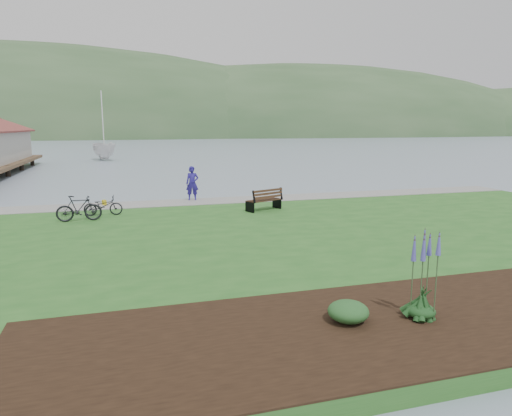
% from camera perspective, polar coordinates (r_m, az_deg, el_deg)
% --- Properties ---
extents(ground, '(600.00, 600.00, 0.00)m').
position_cam_1_polar(ground, '(19.42, 3.70, -3.26)').
color(ground, gray).
rests_on(ground, ground).
extents(lawn, '(34.00, 20.00, 0.40)m').
position_cam_1_polar(lawn, '(17.56, 5.94, -4.07)').
color(lawn, '#265B20').
rests_on(lawn, ground).
extents(shoreline_path, '(34.00, 2.20, 0.03)m').
position_cam_1_polar(shoreline_path, '(25.80, -1.51, 1.07)').
color(shoreline_path, gray).
rests_on(shoreline_path, lawn).
extents(far_hillside, '(580.00, 80.00, 38.00)m').
position_cam_1_polar(far_hillside, '(189.65, -8.35, 8.77)').
color(far_hillside, '#32532E').
rests_on(far_hillside, ground).
extents(park_bench, '(1.95, 1.38, 1.12)m').
position_cam_1_polar(park_bench, '(22.43, 1.16, 1.09)').
color(park_bench, '#311D13').
rests_on(park_bench, lawn).
extents(person, '(0.92, 0.72, 2.25)m').
position_cam_1_polar(person, '(25.66, -7.98, 3.43)').
color(person, navy).
rests_on(person, lawn).
extents(bicycle_a, '(0.74, 1.79, 0.91)m').
position_cam_1_polar(bicycle_a, '(22.38, -18.57, 0.27)').
color(bicycle_a, black).
rests_on(bicycle_a, lawn).
extents(bicycle_b, '(0.64, 1.92, 1.14)m').
position_cam_1_polar(bicycle_b, '(21.35, -21.27, -0.05)').
color(bicycle_b, black).
rests_on(bicycle_b, lawn).
extents(sailboat, '(13.39, 13.53, 28.68)m').
position_cam_1_polar(sailboat, '(64.08, -18.35, 5.68)').
color(sailboat, silver).
rests_on(sailboat, ground).
extents(pannier, '(0.25, 0.31, 0.29)m').
position_cam_1_polar(pannier, '(25.23, -18.44, 0.63)').
color(pannier, gold).
rests_on(pannier, lawn).
extents(echium_4, '(0.62, 0.62, 2.34)m').
position_cam_1_polar(echium_4, '(10.40, 20.21, -7.60)').
color(echium_4, '#143917').
rests_on(echium_4, garden_bed).
extents(shrub_0, '(0.87, 0.87, 0.44)m').
position_cam_1_polar(shrub_0, '(10.07, 11.46, -12.56)').
color(shrub_0, '#1E4C21').
rests_on(shrub_0, garden_bed).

